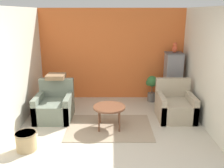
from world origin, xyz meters
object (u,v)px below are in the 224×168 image
object	(u,v)px
birdcage	(173,78)
armchair_left	(55,107)
wicker_basket	(26,141)
armchair_right	(175,106)
potted_plant	(152,86)
parrot	(175,48)
coffee_table	(109,108)

from	to	relation	value
birdcage	armchair_left	bearing A→B (deg)	-159.57
birdcage	wicker_basket	xyz separation A→B (m)	(-3.19, -2.52, -0.50)
armchair_right	potted_plant	bearing A→B (deg)	107.84
parrot	wicker_basket	distance (m)	4.27
coffee_table	armchair_right	bearing A→B (deg)	18.98
coffee_table	wicker_basket	distance (m)	1.76
coffee_table	armchair_left	world-z (taller)	armchair_left
birdcage	parrot	bearing A→B (deg)	90.00
parrot	potted_plant	bearing A→B (deg)	174.82
potted_plant	birdcage	bearing A→B (deg)	-5.42
armchair_left	armchair_right	size ratio (longest dim) A/B	1.00
birdcage	parrot	world-z (taller)	parrot
armchair_right	birdcage	size ratio (longest dim) A/B	0.64
armchair_right	parrot	world-z (taller)	parrot
birdcage	armchair_right	bearing A→B (deg)	-99.21
armchair_left	wicker_basket	bearing A→B (deg)	-98.18
parrot	wicker_basket	world-z (taller)	parrot
armchair_left	potted_plant	bearing A→B (deg)	25.50
armchair_left	potted_plant	distance (m)	2.71
coffee_table	parrot	bearing A→B (deg)	43.53
birdcage	potted_plant	size ratio (longest dim) A/B	1.90
potted_plant	wicker_basket	distance (m)	3.70
armchair_right	parrot	distance (m)	1.64
armchair_right	wicker_basket	world-z (taller)	armchair_right
armchair_left	birdcage	size ratio (longest dim) A/B	0.64
parrot	potted_plant	distance (m)	1.18
armchair_right	potted_plant	distance (m)	1.21
birdcage	wicker_basket	distance (m)	4.09
birdcage	wicker_basket	bearing A→B (deg)	-141.66
coffee_table	parrot	size ratio (longest dim) A/B	2.48
birdcage	coffee_table	bearing A→B (deg)	-136.51
armchair_left	armchair_right	distance (m)	2.81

